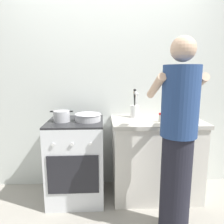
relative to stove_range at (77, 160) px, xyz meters
The scene contains 10 objects.
ground 0.59m from the stove_range, 22.87° to the right, with size 6.00×6.00×0.00m, color gray.
back_wall 1.03m from the stove_range, 32.64° to the left, with size 3.20×0.10×2.50m.
countertop 0.90m from the stove_range, ahead, with size 1.00×0.60×0.90m.
stove_range is the anchor object (origin of this frame).
pot 0.53m from the stove_range, behind, with size 0.24×0.18×0.12m.
mixing_bowl 0.51m from the stove_range, ahead, with size 0.29×0.29×0.08m.
utensil_crock 0.89m from the stove_range, 13.46° to the left, with size 0.10×0.10×0.34m.
spice_bottle 1.04m from the stove_range, ahead, with size 0.04×0.04×0.10m.
oil_bottle 1.22m from the stove_range, ahead, with size 0.07×0.07×0.22m.
person 1.18m from the stove_range, 32.86° to the right, with size 0.41×0.50×1.70m.
Camera 1 is at (-0.06, -2.14, 1.42)m, focal length 34.19 mm.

